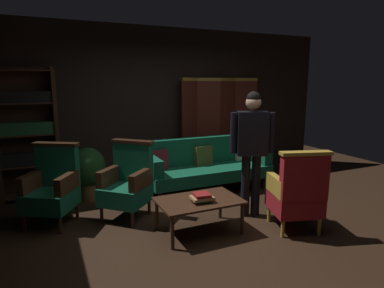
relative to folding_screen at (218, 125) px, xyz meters
name	(u,v)px	position (x,y,z in m)	size (l,w,h in m)	color
ground_plane	(218,229)	(-1.26, -2.31, -0.99)	(10.00, 10.00, 0.00)	black
back_wall	(155,105)	(-1.26, 0.14, 0.41)	(7.20, 0.10, 2.80)	black
folding_screen	(218,125)	(0.00, 0.00, 0.00)	(1.73, 0.29, 1.90)	#5B2319
bookshelf	(27,133)	(-3.41, -0.11, 0.07)	(0.90, 0.32, 2.05)	#382114
velvet_couch	(206,164)	(-0.71, -0.85, -0.53)	(2.12, 0.78, 0.88)	#382114
coffee_table	(199,203)	(-1.52, -2.29, -0.61)	(1.00, 0.64, 0.42)	#382114
armchair_gilt_accent	(297,193)	(-0.40, -2.74, -0.50)	(0.72, 0.72, 1.04)	#B78E33
armchair_wing_left	(52,187)	(-3.12, -1.25, -0.50)	(0.79, 0.79, 1.04)	#382114
armchair_wing_right	(128,182)	(-2.19, -1.46, -0.50)	(0.82, 0.82, 1.04)	#382114
standing_figure	(252,143)	(-0.65, -2.12, 0.04)	(0.55, 0.35, 1.70)	black
potted_plant	(88,170)	(-2.60, -0.55, -0.51)	(0.54, 0.54, 0.83)	brown
book_green_cloth	(202,200)	(-1.52, -2.37, -0.55)	(0.18, 0.15, 0.03)	#1E4C28
book_tan_leather	(202,198)	(-1.52, -2.37, -0.52)	(0.26, 0.20, 0.03)	#9E7A47
book_red_leather	(202,195)	(-1.52, -2.37, -0.48)	(0.19, 0.18, 0.04)	maroon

